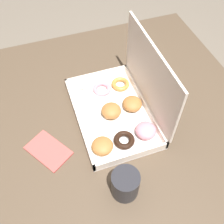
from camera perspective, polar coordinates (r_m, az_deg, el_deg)
The scene contains 5 objects.
ground_plane at distance 1.65m, azimuth 0.94°, elevation -16.89°, with size 8.00×8.00×0.00m, color #6B6054.
dining_table at distance 1.05m, azimuth 1.42°, elevation -4.03°, with size 1.06×1.02×0.77m.
donut_box at distance 0.93m, azimuth 2.30°, elevation 1.58°, with size 0.39×0.27×0.28m.
coffee_mug at distance 0.78m, azimuth 2.89°, elevation -15.35°, with size 0.08×0.08×0.10m.
paper_napkin at distance 0.91m, azimuth -13.68°, elevation -8.13°, with size 0.17×0.16×0.01m.
Camera 1 is at (0.53, -0.21, 1.54)m, focal length 42.00 mm.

